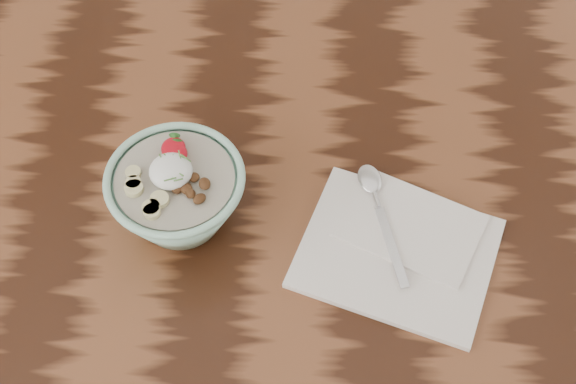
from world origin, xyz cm
name	(u,v)px	position (x,y,z in cm)	size (l,w,h in cm)	color
table	(218,269)	(0.00, 0.00, 65.70)	(160.00, 90.00, 75.00)	black
breakfast_bowl	(177,194)	(-4.01, 1.93, 80.75)	(16.87, 16.87, 11.51)	#9ED5BC
napkin	(400,247)	(23.41, -1.67, 75.60)	(27.98, 25.27, 1.42)	white
spoon	(375,195)	(20.45, 5.20, 76.82)	(6.41, 18.26, 0.96)	silver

